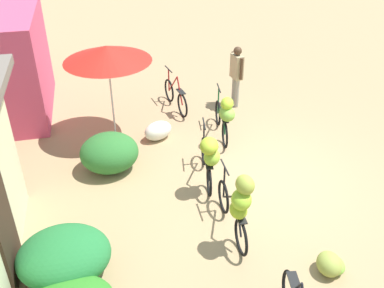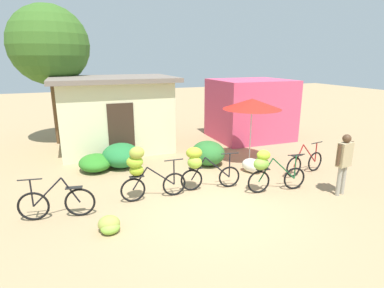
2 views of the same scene
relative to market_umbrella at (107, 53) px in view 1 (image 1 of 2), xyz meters
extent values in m
plane|color=tan|center=(-2.58, -2.68, -2.01)|extent=(60.00, 60.00, 0.00)
cube|color=#332319|center=(-4.08, 1.83, -1.01)|extent=(0.90, 0.06, 2.00)
ellipsoid|color=#237135|center=(-4.24, 1.08, -1.63)|extent=(1.23, 1.44, 0.77)
ellipsoid|color=#2C6D2D|center=(-1.49, 0.21, -1.61)|extent=(1.10, 1.22, 0.81)
cylinder|color=beige|center=(0.00, 0.00, -0.96)|extent=(0.04, 0.04, 2.12)
cone|color=red|center=(0.00, 0.00, 0.00)|extent=(1.96, 1.96, 0.35)
cube|color=black|center=(-5.74, -2.01, -1.31)|extent=(0.38, 0.19, 0.02)
torus|color=black|center=(-3.31, -1.74, -1.70)|extent=(0.63, 0.06, 0.63)
torus|color=black|center=(-4.38, -1.73, -1.70)|extent=(0.63, 0.06, 0.63)
cylinder|color=black|center=(-4.20, -1.73, -1.42)|extent=(0.41, 0.04, 0.57)
cylinder|color=black|center=(-3.66, -1.74, -1.42)|extent=(0.72, 0.04, 0.58)
cylinder|color=black|center=(-3.31, -1.74, -1.04)|extent=(0.50, 0.04, 0.03)
cylinder|color=black|center=(-3.31, -1.74, -1.37)|extent=(0.04, 0.04, 0.66)
cube|color=black|center=(-4.28, -1.73, -1.36)|extent=(0.36, 0.14, 0.02)
ellipsoid|color=#95B226|center=(-4.26, -1.69, -1.21)|extent=(0.38, 0.31, 0.28)
ellipsoid|color=#95BF2E|center=(-4.30, -1.72, -0.97)|extent=(0.48, 0.42, 0.30)
ellipsoid|color=#98A53A|center=(-4.25, -1.78, -0.73)|extent=(0.37, 0.30, 0.30)
torus|color=black|center=(-1.72, -1.77, -1.71)|extent=(0.61, 0.14, 0.61)
torus|color=black|center=(-2.78, -1.61, -1.71)|extent=(0.61, 0.14, 0.61)
cylinder|color=black|center=(-2.59, -1.64, -1.40)|extent=(0.41, 0.09, 0.63)
cylinder|color=black|center=(-2.06, -1.72, -1.40)|extent=(0.72, 0.14, 0.64)
cylinder|color=black|center=(-1.72, -1.77, -1.03)|extent=(0.50, 0.10, 0.03)
cylinder|color=black|center=(-1.72, -1.77, -1.37)|extent=(0.04, 0.04, 0.68)
cube|color=black|center=(-2.67, -1.63, -1.38)|extent=(0.38, 0.19, 0.02)
ellipsoid|color=#8FB934|center=(-2.71, -1.67, -1.20)|extent=(0.48, 0.44, 0.33)
ellipsoid|color=#98B028|center=(-2.70, -1.61, -0.95)|extent=(0.51, 0.45, 0.31)
torus|color=black|center=(-0.12, -2.53, -1.70)|extent=(0.63, 0.13, 0.63)
torus|color=black|center=(-1.17, -2.40, -1.70)|extent=(0.63, 0.13, 0.63)
cylinder|color=#19592D|center=(-0.99, -2.42, -1.38)|extent=(0.40, 0.09, 0.65)
cylinder|color=#19592D|center=(-0.46, -2.49, -1.38)|extent=(0.71, 0.12, 0.66)
cylinder|color=black|center=(-0.12, -2.53, -1.02)|extent=(0.50, 0.09, 0.03)
cylinder|color=#19592D|center=(-0.12, -2.53, -1.36)|extent=(0.04, 0.04, 0.68)
cube|color=black|center=(-1.07, -2.41, -1.35)|extent=(0.37, 0.18, 0.02)
ellipsoid|color=#7BAF3C|center=(-1.15, -2.43, -1.18)|extent=(0.46, 0.38, 0.33)
ellipsoid|color=#9DC42C|center=(-1.10, -2.44, -0.95)|extent=(0.43, 0.39, 0.27)
torus|color=black|center=(1.43, -1.59, -1.70)|extent=(0.63, 0.16, 0.63)
torus|color=black|center=(0.48, -1.76, -1.70)|extent=(0.63, 0.16, 0.63)
cylinder|color=maroon|center=(0.64, -1.73, -1.38)|extent=(0.37, 0.10, 0.66)
cylinder|color=maroon|center=(1.12, -1.64, -1.38)|extent=(0.65, 0.15, 0.67)
cylinder|color=black|center=(1.43, -1.59, -1.08)|extent=(0.50, 0.12, 0.03)
cylinder|color=maroon|center=(1.43, -1.59, -1.39)|extent=(0.04, 0.04, 0.62)
cube|color=black|center=(0.57, -1.74, -1.35)|extent=(0.38, 0.20, 0.02)
ellipsoid|color=#94A142|center=(-5.12, -2.94, -1.84)|extent=(0.52, 0.47, 0.35)
ellipsoid|color=#85BD3F|center=(-5.11, -3.03, -1.89)|extent=(0.44, 0.39, 0.25)
ellipsoid|color=silver|center=(-0.49, -0.97, -1.79)|extent=(0.70, 0.82, 0.44)
cylinder|color=gray|center=(0.87, -3.25, -1.62)|extent=(0.11, 0.11, 0.79)
cylinder|color=gray|center=(0.69, -3.28, -1.62)|extent=(0.11, 0.11, 0.79)
cube|color=tan|center=(0.78, -3.26, -0.90)|extent=(0.43, 0.26, 0.63)
cylinder|color=#4C3321|center=(1.03, -3.22, -0.87)|extent=(0.08, 0.08, 0.57)
cylinder|color=#4C3321|center=(0.53, -3.30, -0.87)|extent=(0.08, 0.08, 0.57)
sphere|color=#4C3321|center=(0.78, -3.26, -0.48)|extent=(0.22, 0.22, 0.22)
camera|label=1|loc=(-9.38, 0.23, 3.41)|focal=41.25mm
camera|label=2|loc=(-5.59, -8.97, 1.47)|focal=29.23mm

